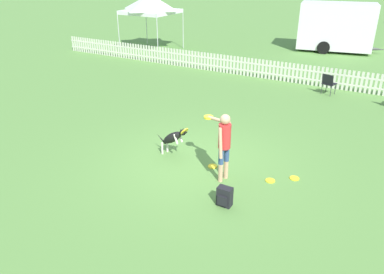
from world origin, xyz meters
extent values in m
plane|color=#5B8C42|center=(0.00, 0.00, 0.00)|extent=(240.00, 240.00, 0.00)
cylinder|color=tan|center=(0.90, -0.52, 0.23)|extent=(0.11, 0.11, 0.46)
cylinder|color=#334C7A|center=(0.90, -0.52, 0.64)|extent=(0.12, 0.12, 0.37)
cylinder|color=tan|center=(0.94, -0.33, 0.23)|extent=(0.11, 0.11, 0.46)
cylinder|color=#334C7A|center=(0.94, -0.33, 0.64)|extent=(0.12, 0.12, 0.37)
cylinder|color=red|center=(0.92, -0.42, 1.11)|extent=(0.34, 0.34, 0.57)
sphere|color=tan|center=(0.92, -0.42, 1.51)|extent=(0.23, 0.23, 0.23)
cylinder|color=tan|center=(0.92, -0.63, 1.03)|extent=(0.19, 0.20, 0.69)
cylinder|color=tan|center=(0.64, -0.14, 1.34)|extent=(0.68, 0.30, 0.14)
cylinder|color=yellow|center=(0.31, -0.03, 1.29)|extent=(0.22, 0.22, 0.02)
cylinder|color=yellow|center=(0.31, -0.03, 1.32)|extent=(0.22, 0.22, 0.02)
ellipsoid|color=black|center=(-0.71, -0.04, 0.54)|extent=(0.77, 0.42, 0.61)
ellipsoid|color=silver|center=(-0.71, -0.04, 0.49)|extent=(0.40, 0.23, 0.30)
sphere|color=black|center=(-0.35, -0.12, 0.80)|extent=(0.16, 0.16, 0.16)
cone|color=black|center=(-0.28, -0.14, 0.85)|extent=(0.15, 0.11, 0.13)
cylinder|color=yellow|center=(-0.28, -0.14, 0.85)|extent=(0.20, 0.25, 0.20)
cone|color=black|center=(-0.36, -0.07, 0.86)|extent=(0.05, 0.05, 0.07)
cone|color=black|center=(-0.38, -0.16, 0.86)|extent=(0.05, 0.05, 0.07)
cylinder|color=silver|center=(-0.98, 0.12, 0.16)|extent=(0.06, 0.06, 0.33)
cylinder|color=silver|center=(-1.02, -0.05, 0.16)|extent=(0.06, 0.06, 0.33)
cylinder|color=silver|center=(-0.49, -0.01, 0.59)|extent=(0.17, 0.09, 0.26)
cylinder|color=silver|center=(-0.53, -0.16, 0.59)|extent=(0.17, 0.09, 0.26)
cone|color=black|center=(-1.13, 0.06, 0.37)|extent=(0.35, 0.13, 0.23)
cylinder|color=yellow|center=(1.90, 0.06, 0.01)|extent=(0.22, 0.22, 0.02)
cylinder|color=yellow|center=(0.44, -0.01, 0.01)|extent=(0.22, 0.22, 0.02)
cylinder|color=yellow|center=(2.36, 0.44, 0.01)|extent=(0.22, 0.22, 0.02)
cube|color=black|center=(1.39, -1.33, 0.21)|extent=(0.30, 0.19, 0.43)
cube|color=black|center=(1.39, -1.45, 0.17)|extent=(0.21, 0.04, 0.21)
cube|color=silver|center=(0.00, 8.08, 0.25)|extent=(25.44, 0.04, 0.06)
cube|color=silver|center=(0.00, 8.08, 0.59)|extent=(25.44, 0.04, 0.06)
cube|color=silver|center=(-12.64, 8.08, 0.41)|extent=(0.09, 0.02, 0.82)
cube|color=silver|center=(-12.47, 8.08, 0.41)|extent=(0.09, 0.02, 0.82)
cube|color=silver|center=(-12.30, 8.08, 0.41)|extent=(0.09, 0.02, 0.82)
cube|color=silver|center=(-12.13, 8.08, 0.41)|extent=(0.09, 0.02, 0.82)
cube|color=silver|center=(-11.97, 8.08, 0.41)|extent=(0.09, 0.02, 0.82)
cube|color=silver|center=(-11.80, 8.08, 0.41)|extent=(0.09, 0.02, 0.82)
cube|color=silver|center=(-11.63, 8.08, 0.41)|extent=(0.09, 0.02, 0.82)
cube|color=silver|center=(-11.46, 8.08, 0.41)|extent=(0.09, 0.02, 0.82)
cube|color=silver|center=(-11.30, 8.08, 0.41)|extent=(0.09, 0.02, 0.82)
cube|color=silver|center=(-11.13, 8.08, 0.41)|extent=(0.09, 0.02, 0.82)
cube|color=silver|center=(-10.96, 8.08, 0.41)|extent=(0.09, 0.02, 0.82)
cube|color=silver|center=(-10.80, 8.08, 0.41)|extent=(0.09, 0.02, 0.82)
cube|color=silver|center=(-10.63, 8.08, 0.41)|extent=(0.09, 0.02, 0.82)
cube|color=silver|center=(-10.46, 8.08, 0.41)|extent=(0.09, 0.02, 0.82)
cube|color=silver|center=(-10.29, 8.08, 0.41)|extent=(0.09, 0.02, 0.82)
cube|color=silver|center=(-10.13, 8.08, 0.41)|extent=(0.09, 0.02, 0.82)
cube|color=silver|center=(-9.96, 8.08, 0.41)|extent=(0.09, 0.02, 0.82)
cube|color=silver|center=(-9.79, 8.08, 0.41)|extent=(0.09, 0.02, 0.82)
cube|color=silver|center=(-9.62, 8.08, 0.41)|extent=(0.09, 0.02, 0.82)
cube|color=silver|center=(-9.46, 8.08, 0.41)|extent=(0.09, 0.02, 0.82)
cube|color=silver|center=(-9.29, 8.08, 0.41)|extent=(0.09, 0.02, 0.82)
cube|color=silver|center=(-9.12, 8.08, 0.41)|extent=(0.09, 0.02, 0.82)
cube|color=silver|center=(-8.95, 8.08, 0.41)|extent=(0.09, 0.02, 0.82)
cube|color=silver|center=(-8.79, 8.08, 0.41)|extent=(0.09, 0.02, 0.82)
cube|color=silver|center=(-8.62, 8.08, 0.41)|extent=(0.09, 0.02, 0.82)
cube|color=silver|center=(-8.45, 8.08, 0.41)|extent=(0.09, 0.02, 0.82)
cube|color=silver|center=(-8.28, 8.08, 0.41)|extent=(0.09, 0.02, 0.82)
cube|color=silver|center=(-8.12, 8.08, 0.41)|extent=(0.09, 0.02, 0.82)
cube|color=silver|center=(-7.95, 8.08, 0.41)|extent=(0.09, 0.02, 0.82)
cube|color=silver|center=(-7.78, 8.08, 0.41)|extent=(0.09, 0.02, 0.82)
cube|color=silver|center=(-7.62, 8.08, 0.41)|extent=(0.09, 0.02, 0.82)
cube|color=silver|center=(-7.45, 8.08, 0.41)|extent=(0.09, 0.02, 0.82)
cube|color=silver|center=(-7.28, 8.08, 0.41)|extent=(0.09, 0.02, 0.82)
cube|color=silver|center=(-7.11, 8.08, 0.41)|extent=(0.09, 0.02, 0.82)
cube|color=silver|center=(-6.95, 8.08, 0.41)|extent=(0.09, 0.02, 0.82)
cube|color=silver|center=(-6.78, 8.08, 0.41)|extent=(0.09, 0.02, 0.82)
cube|color=silver|center=(-6.61, 8.08, 0.41)|extent=(0.09, 0.02, 0.82)
cube|color=silver|center=(-6.44, 8.08, 0.41)|extent=(0.09, 0.02, 0.82)
cube|color=silver|center=(-6.28, 8.08, 0.41)|extent=(0.09, 0.02, 0.82)
cube|color=silver|center=(-6.11, 8.08, 0.41)|extent=(0.09, 0.02, 0.82)
cube|color=silver|center=(-5.94, 8.08, 0.41)|extent=(0.09, 0.02, 0.82)
cube|color=silver|center=(-5.77, 8.08, 0.41)|extent=(0.09, 0.02, 0.82)
cube|color=silver|center=(-5.61, 8.08, 0.41)|extent=(0.09, 0.02, 0.82)
cube|color=silver|center=(-5.44, 8.08, 0.41)|extent=(0.09, 0.02, 0.82)
cube|color=silver|center=(-5.27, 8.08, 0.41)|extent=(0.09, 0.02, 0.82)
cube|color=silver|center=(-5.10, 8.08, 0.41)|extent=(0.09, 0.02, 0.82)
cube|color=silver|center=(-4.94, 8.08, 0.41)|extent=(0.09, 0.02, 0.82)
cube|color=silver|center=(-4.77, 8.08, 0.41)|extent=(0.09, 0.02, 0.82)
cube|color=silver|center=(-4.60, 8.08, 0.41)|extent=(0.09, 0.02, 0.82)
cube|color=silver|center=(-4.44, 8.08, 0.41)|extent=(0.09, 0.02, 0.82)
cube|color=silver|center=(-4.27, 8.08, 0.41)|extent=(0.09, 0.02, 0.82)
cube|color=silver|center=(-4.10, 8.08, 0.41)|extent=(0.09, 0.02, 0.82)
cube|color=silver|center=(-3.93, 8.08, 0.41)|extent=(0.09, 0.02, 0.82)
cube|color=silver|center=(-3.77, 8.08, 0.41)|extent=(0.09, 0.02, 0.82)
cube|color=silver|center=(-3.60, 8.08, 0.41)|extent=(0.09, 0.02, 0.82)
cube|color=silver|center=(-3.43, 8.08, 0.41)|extent=(0.09, 0.02, 0.82)
cube|color=silver|center=(-3.26, 8.08, 0.41)|extent=(0.09, 0.02, 0.82)
cube|color=silver|center=(-3.10, 8.08, 0.41)|extent=(0.09, 0.02, 0.82)
cube|color=silver|center=(-2.93, 8.08, 0.41)|extent=(0.09, 0.02, 0.82)
cube|color=silver|center=(-2.76, 8.08, 0.41)|extent=(0.09, 0.02, 0.82)
cube|color=silver|center=(-2.59, 8.08, 0.41)|extent=(0.09, 0.02, 0.82)
cube|color=silver|center=(-2.43, 8.08, 0.41)|extent=(0.09, 0.02, 0.82)
cube|color=silver|center=(-2.26, 8.08, 0.41)|extent=(0.09, 0.02, 0.82)
cube|color=silver|center=(-2.09, 8.08, 0.41)|extent=(0.09, 0.02, 0.82)
cube|color=silver|center=(-1.92, 8.08, 0.41)|extent=(0.09, 0.02, 0.82)
cube|color=silver|center=(-1.76, 8.08, 0.41)|extent=(0.09, 0.02, 0.82)
cube|color=silver|center=(-1.59, 8.08, 0.41)|extent=(0.09, 0.02, 0.82)
cube|color=silver|center=(-1.42, 8.08, 0.41)|extent=(0.09, 0.02, 0.82)
cube|color=silver|center=(-1.26, 8.08, 0.41)|extent=(0.09, 0.02, 0.82)
cube|color=silver|center=(-1.09, 8.08, 0.41)|extent=(0.09, 0.02, 0.82)
cube|color=silver|center=(-0.92, 8.08, 0.41)|extent=(0.09, 0.02, 0.82)
cube|color=silver|center=(-0.75, 8.08, 0.41)|extent=(0.09, 0.02, 0.82)
cube|color=silver|center=(-0.59, 8.08, 0.41)|extent=(0.09, 0.02, 0.82)
cube|color=silver|center=(-0.42, 8.08, 0.41)|extent=(0.09, 0.02, 0.82)
cube|color=silver|center=(-0.25, 8.08, 0.41)|extent=(0.09, 0.02, 0.82)
cube|color=silver|center=(-0.08, 8.08, 0.41)|extent=(0.09, 0.02, 0.82)
cube|color=silver|center=(0.08, 8.08, 0.41)|extent=(0.09, 0.02, 0.82)
cube|color=silver|center=(0.25, 8.08, 0.41)|extent=(0.09, 0.02, 0.82)
cube|color=silver|center=(0.42, 8.08, 0.41)|extent=(0.09, 0.02, 0.82)
cube|color=silver|center=(0.59, 8.08, 0.41)|extent=(0.09, 0.02, 0.82)
cube|color=silver|center=(0.75, 8.08, 0.41)|extent=(0.09, 0.02, 0.82)
cube|color=silver|center=(0.92, 8.08, 0.41)|extent=(0.09, 0.02, 0.82)
cube|color=silver|center=(1.09, 8.08, 0.41)|extent=(0.09, 0.02, 0.82)
cube|color=silver|center=(1.26, 8.08, 0.41)|extent=(0.09, 0.02, 0.82)
cube|color=silver|center=(1.42, 8.08, 0.41)|extent=(0.09, 0.02, 0.82)
cube|color=silver|center=(1.59, 8.08, 0.41)|extent=(0.09, 0.02, 0.82)
cube|color=silver|center=(1.76, 8.08, 0.41)|extent=(0.09, 0.02, 0.82)
cube|color=silver|center=(1.92, 8.08, 0.41)|extent=(0.09, 0.02, 0.82)
cube|color=silver|center=(2.09, 8.08, 0.41)|extent=(0.09, 0.02, 0.82)
cube|color=silver|center=(2.26, 8.08, 0.41)|extent=(0.09, 0.02, 0.82)
cube|color=silver|center=(2.43, 8.08, 0.41)|extent=(0.09, 0.02, 0.82)
cube|color=silver|center=(2.59, 8.08, 0.41)|extent=(0.09, 0.02, 0.82)
cube|color=silver|center=(2.76, 8.08, 0.41)|extent=(0.09, 0.02, 0.82)
cube|color=silver|center=(2.93, 8.08, 0.41)|extent=(0.09, 0.02, 0.82)
cube|color=silver|center=(3.10, 8.08, 0.41)|extent=(0.09, 0.02, 0.82)
cube|color=silver|center=(3.26, 8.08, 0.41)|extent=(0.09, 0.02, 0.82)
cube|color=silver|center=(3.43, 8.08, 0.41)|extent=(0.09, 0.02, 0.82)
cylinder|color=#333338|center=(1.94, 7.38, 0.21)|extent=(0.02, 0.02, 0.42)
cylinder|color=#333338|center=(1.59, 7.48, 0.21)|extent=(0.02, 0.02, 0.42)
cylinder|color=#333338|center=(1.85, 7.02, 0.21)|extent=(0.02, 0.02, 0.42)
cylinder|color=#333338|center=(1.49, 7.12, 0.21)|extent=(0.02, 0.02, 0.42)
cube|color=black|center=(1.72, 7.25, 0.42)|extent=(0.53, 0.53, 0.03)
cube|color=black|center=(1.67, 7.06, 0.61)|extent=(0.44, 0.20, 0.39)
cylinder|color=silver|center=(-10.15, 9.20, 1.11)|extent=(0.04, 0.04, 2.23)
cylinder|color=silver|center=(-7.53, 9.20, 1.11)|extent=(0.04, 0.04, 2.23)
cylinder|color=silver|center=(-10.15, 11.82, 1.11)|extent=(0.04, 0.04, 2.23)
cylinder|color=silver|center=(-7.53, 11.82, 1.11)|extent=(0.04, 0.04, 2.23)
cube|color=white|center=(-8.84, 10.51, 2.13)|extent=(2.62, 2.62, 0.20)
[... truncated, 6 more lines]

